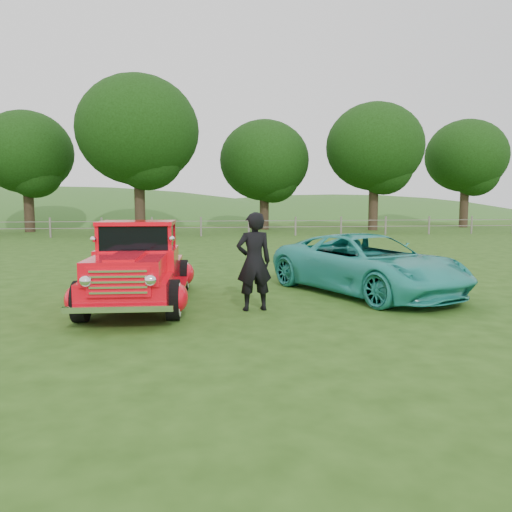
{
  "coord_description": "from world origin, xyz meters",
  "views": [
    {
      "loc": [
        -0.56,
        -9.22,
        2.2
      ],
      "look_at": [
        0.78,
        1.2,
        1.03
      ],
      "focal_mm": 35.0,
      "sensor_mm": 36.0,
      "label": 1
    }
  ],
  "objects": [
    {
      "name": "red_pickup",
      "position": [
        -1.69,
        1.49,
        0.8
      ],
      "size": [
        2.37,
        5.05,
        1.78
      ],
      "rotation": [
        0.0,
        0.0,
        -0.04
      ],
      "color": "black",
      "rests_on": "ground"
    },
    {
      "name": "distant_hills",
      "position": [
        -4.08,
        59.46,
        -4.55
      ],
      "size": [
        116.0,
        60.0,
        18.0
      ],
      "color": "#356324",
      "rests_on": "ground"
    },
    {
      "name": "ground",
      "position": [
        0.0,
        0.0,
        0.0
      ],
      "size": [
        140.0,
        140.0,
        0.0
      ],
      "primitive_type": "plane",
      "color": "#264713",
      "rests_on": "ground"
    },
    {
      "name": "teal_sedan",
      "position": [
        3.55,
        2.07,
        0.71
      ],
      "size": [
        4.22,
        5.6,
        1.41
      ],
      "primitive_type": "imported",
      "rotation": [
        0.0,
        0.0,
        0.42
      ],
      "color": "teal",
      "rests_on": "ground"
    },
    {
      "name": "tree_far_east",
      "position": [
        22.0,
        30.0,
        5.86
      ],
      "size": [
        6.6,
        6.6,
        8.86
      ],
      "color": "#2F2317",
      "rests_on": "ground"
    },
    {
      "name": "tree_mid_west",
      "position": [
        -12.0,
        28.0,
        5.55
      ],
      "size": [
        6.4,
        6.4,
        8.46
      ],
      "color": "#2F2317",
      "rests_on": "ground"
    },
    {
      "name": "fence_line",
      "position": [
        0.0,
        22.0,
        0.6
      ],
      "size": [
        48.0,
        0.12,
        1.2
      ],
      "color": "slate",
      "rests_on": "ground"
    },
    {
      "name": "man",
      "position": [
        0.66,
        0.59,
        0.99
      ],
      "size": [
        0.78,
        0.57,
        1.98
      ],
      "primitive_type": "imported",
      "rotation": [
        0.0,
        0.0,
        3.28
      ],
      "color": "black",
      "rests_on": "ground"
    },
    {
      "name": "tree_near_west",
      "position": [
        -4.0,
        25.0,
        6.8
      ],
      "size": [
        8.0,
        8.0,
        10.42
      ],
      "color": "#2F2317",
      "rests_on": "ground"
    },
    {
      "name": "tree_mid_east",
      "position": [
        13.0,
        27.0,
        6.17
      ],
      "size": [
        7.2,
        7.2,
        9.44
      ],
      "color": "#2F2317",
      "rests_on": "ground"
    },
    {
      "name": "tree_near_east",
      "position": [
        5.0,
        29.0,
        5.25
      ],
      "size": [
        6.8,
        6.8,
        8.33
      ],
      "color": "#2F2317",
      "rests_on": "ground"
    }
  ]
}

